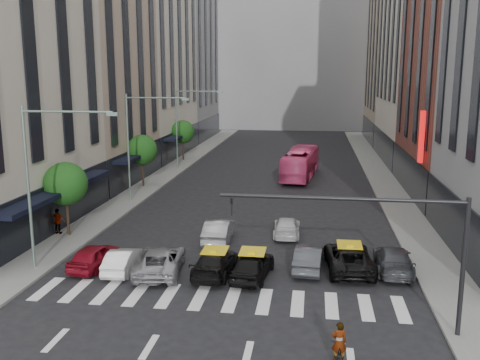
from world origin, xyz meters
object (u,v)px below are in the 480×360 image
at_px(streetlamp_near, 43,166).
at_px(streetlamp_mid, 139,134).
at_px(car_white_front, 123,260).
at_px(taxi_left, 215,262).
at_px(pedestrian_far, 58,221).
at_px(motorcycle, 338,357).
at_px(streetlamp_far, 185,118).
at_px(taxi_center, 253,265).
at_px(bus, 300,163).
at_px(car_red, 95,256).

xyz_separation_m(streetlamp_near, streetlamp_mid, (0.00, 16.00, 0.00)).
relative_size(streetlamp_near, car_white_front, 2.33).
distance_m(streetlamp_mid, taxi_left, 18.67).
xyz_separation_m(car_white_front, pedestrian_far, (-6.62, 5.72, 0.39)).
distance_m(streetlamp_mid, motorcycle, 29.13).
distance_m(streetlamp_far, taxi_center, 33.94).
bearing_deg(streetlamp_near, bus, 65.64).
xyz_separation_m(streetlamp_near, taxi_left, (9.24, 0.64, -5.22)).
bearing_deg(car_red, bus, -104.90).
bearing_deg(streetlamp_mid, car_red, -81.38).
xyz_separation_m(streetlamp_near, streetlamp_far, (0.00, 32.00, 0.00)).
relative_size(streetlamp_far, car_white_front, 2.33).
relative_size(streetlamp_near, streetlamp_mid, 1.00).
xyz_separation_m(streetlamp_mid, motorcycle, (15.53, -24.03, -5.47)).
bearing_deg(streetlamp_mid, pedestrian_far, -104.53).
distance_m(car_red, motorcycle, 15.83).
bearing_deg(bus, car_red, 75.57).
bearing_deg(car_white_front, streetlamp_far, -85.97).
bearing_deg(streetlamp_far, taxi_left, -73.58).
distance_m(car_white_front, pedestrian_far, 8.75).
distance_m(streetlamp_near, pedestrian_far, 8.25).
relative_size(streetlamp_mid, taxi_left, 1.90).
bearing_deg(streetlamp_near, pedestrian_far, 112.61).
distance_m(streetlamp_far, taxi_left, 33.10).
xyz_separation_m(streetlamp_near, bus, (13.09, 28.91, -4.36)).
xyz_separation_m(car_red, motorcycle, (13.21, -8.73, -0.26)).
bearing_deg(bus, motorcycle, 100.24).
height_order(car_red, bus, bus).
bearing_deg(car_white_front, bus, -110.88).
height_order(streetlamp_mid, taxi_left, streetlamp_mid).
bearing_deg(taxi_left, car_red, 2.69).
bearing_deg(motorcycle, taxi_left, -59.89).
height_order(streetlamp_near, taxi_center, streetlamp_near).
bearing_deg(car_red, pedestrian_far, -42.13).
distance_m(taxi_center, motorcycle, 9.44).
relative_size(streetlamp_near, car_red, 2.21).
distance_m(car_red, taxi_center, 9.01).
height_order(taxi_left, taxi_center, taxi_center).
relative_size(streetlamp_near, streetlamp_far, 1.00).
bearing_deg(car_white_front, streetlamp_mid, -78.69).
bearing_deg(car_red, taxi_center, -175.78).
distance_m(car_red, car_white_front, 1.77).
bearing_deg(car_white_front, pedestrian_far, -44.13).
bearing_deg(bus, taxi_center, 92.92).
distance_m(streetlamp_far, bus, 14.14).
xyz_separation_m(streetlamp_far, taxi_left, (9.24, -31.36, -5.22)).
xyz_separation_m(streetlamp_mid, bus, (13.09, 12.91, -4.36)).
xyz_separation_m(taxi_left, bus, (3.85, 28.27, 0.86)).
distance_m(streetlamp_near, car_white_front, 6.67).
bearing_deg(pedestrian_far, taxi_left, 158.84).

